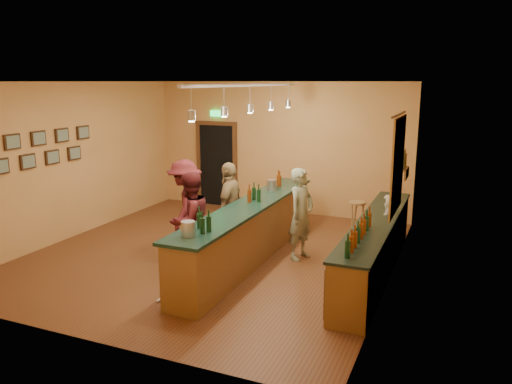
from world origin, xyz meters
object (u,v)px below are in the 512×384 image
at_px(bartender, 301,214).
at_px(customer_b, 230,207).
at_px(tasting_bar, 250,228).
at_px(customer_a, 190,221).
at_px(back_counter, 375,246).
at_px(customer_c, 185,206).
at_px(bar_stool, 357,208).

relative_size(bartender, customer_b, 0.97).
height_order(tasting_bar, bartender, bartender).
relative_size(tasting_bar, customer_a, 2.99).
height_order(back_counter, customer_b, customer_b).
distance_m(back_counter, customer_a, 3.18).
distance_m(back_counter, tasting_bar, 2.23).
height_order(bartender, customer_b, customer_b).
xyz_separation_m(tasting_bar, customer_c, (-1.32, -0.06, 0.28)).
distance_m(back_counter, bar_stool, 2.15).
distance_m(tasting_bar, bartender, 0.96).
distance_m(back_counter, bartender, 1.46).
bearing_deg(bartender, customer_a, 143.22).
bearing_deg(customer_a, back_counter, 125.12).
relative_size(bartender, customer_c, 0.94).
bearing_deg(customer_c, back_counter, 75.58).
height_order(back_counter, bar_stool, back_counter).
distance_m(customer_b, bar_stool, 2.81).
xyz_separation_m(customer_a, customer_c, (-0.54, 0.74, 0.04)).
height_order(customer_a, bar_stool, customer_a).
height_order(bartender, customer_a, customer_a).
height_order(tasting_bar, customer_b, customer_b).
relative_size(tasting_bar, bar_stool, 6.93).
relative_size(customer_b, bar_stool, 2.35).
xyz_separation_m(back_counter, customer_b, (-2.77, 0.12, 0.38)).
distance_m(customer_a, bar_stool, 3.78).
xyz_separation_m(bartender, bar_stool, (0.67, 1.77, -0.25)).
relative_size(back_counter, bartender, 2.70).
bearing_deg(back_counter, bartender, 169.88).
bearing_deg(customer_c, bar_stool, 110.47).
height_order(back_counter, tasting_bar, tasting_bar).
height_order(back_counter, customer_a, customer_a).
xyz_separation_m(back_counter, tasting_bar, (-2.22, -0.18, 0.12)).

